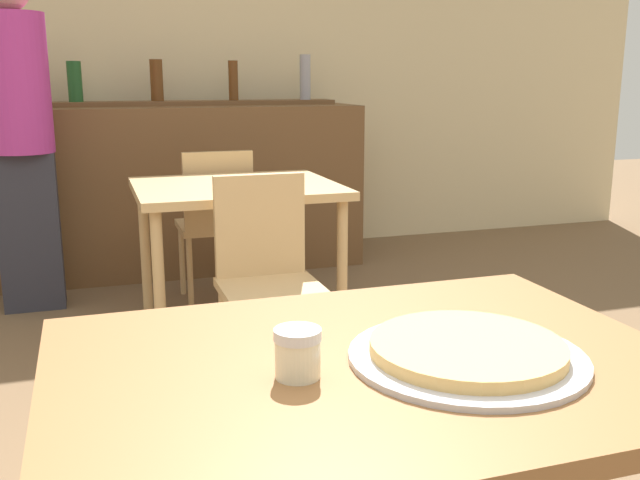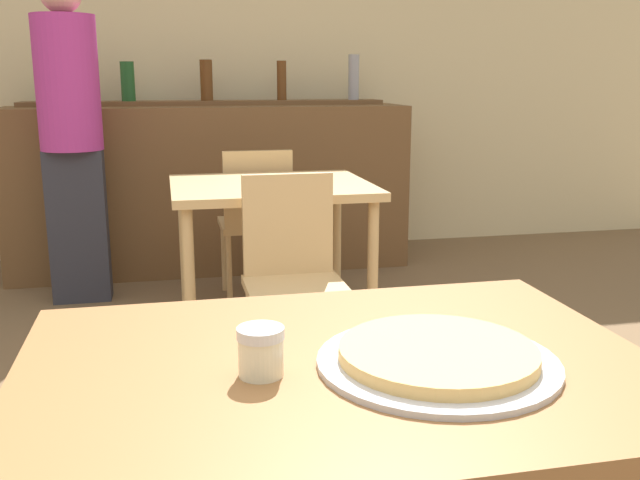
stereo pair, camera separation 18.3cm
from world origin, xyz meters
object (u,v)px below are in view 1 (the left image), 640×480
(chair_far_side_back, at_px, (216,216))
(person_standing, at_px, (20,129))
(pizza_tray, at_px, (467,352))
(chair_far_side_front, at_px, (266,268))
(cheese_shaker, at_px, (298,353))

(chair_far_side_back, relative_size, person_standing, 0.48)
(chair_far_side_back, bearing_deg, pizza_tray, 89.46)
(chair_far_side_front, bearing_deg, chair_far_side_back, 90.00)
(chair_far_side_front, distance_m, person_standing, 1.79)
(pizza_tray, height_order, person_standing, person_standing)
(pizza_tray, xyz_separation_m, person_standing, (-0.97, 3.06, 0.22))
(chair_far_side_back, distance_m, person_standing, 1.13)
(person_standing, bearing_deg, pizza_tray, -72.48)
(chair_far_side_front, distance_m, chair_far_side_back, 1.16)
(chair_far_side_back, distance_m, pizza_tray, 2.83)
(chair_far_side_back, bearing_deg, chair_far_side_front, 90.00)
(pizza_tray, distance_m, cheese_shaker, 0.32)
(chair_far_side_back, xyz_separation_m, pizza_tray, (-0.03, -2.81, 0.27))
(chair_far_side_front, xyz_separation_m, person_standing, (-0.99, 1.41, 0.49))
(chair_far_side_front, relative_size, chair_far_side_back, 1.00)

